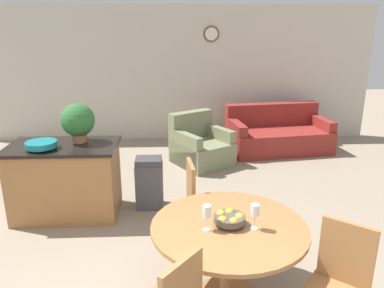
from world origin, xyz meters
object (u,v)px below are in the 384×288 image
dining_table (229,242)px  teal_bowl (41,145)px  wine_glass_right (255,211)px  kitchen_island (66,180)px  trash_bin (149,183)px  dining_chair_far_side (201,201)px  wine_glass_left (207,212)px  fruit_bowl (229,218)px  armchair (200,147)px  dining_chair_near_right (339,282)px  potted_plant (78,121)px  couch (277,135)px

dining_table → teal_bowl: bearing=143.0°
wine_glass_right → kitchen_island: wine_glass_right is taller
wine_glass_right → trash_bin: (-0.97, 1.88, -0.55)m
dining_chair_far_side → wine_glass_left: (-0.03, -0.93, 0.36)m
dining_table → kitchen_island: (-1.79, 1.64, -0.10)m
wine_glass_left → dining_chair_far_side: bearing=88.4°
wine_glass_left → trash_bin: 2.04m
fruit_bowl → teal_bowl: size_ratio=0.73×
dining_table → armchair: size_ratio=1.10×
armchair → trash_bin: bearing=-147.9°
wine_glass_right → teal_bowl: (-2.17, 1.56, 0.09)m
dining_chair_far_side → dining_chair_near_right: bearing=27.5°
armchair → potted_plant: bearing=-166.3°
dining_chair_near_right → potted_plant: potted_plant is taller
wine_glass_right → teal_bowl: teal_bowl is taller
dining_chair_near_right → fruit_bowl: size_ratio=3.73×
dining_table → wine_glass_left: (-0.19, -0.07, 0.32)m
wine_glass_right → armchair: (-0.19, 3.49, -0.59)m
dining_table → trash_bin: size_ratio=1.91×
couch → kitchen_island: bearing=-151.7°
wine_glass_left → armchair: size_ratio=0.18×
teal_bowl → dining_chair_near_right: bearing=-36.2°
dining_table → kitchen_island: kitchen_island is taller
dining_table → dining_chair_far_side: 0.88m
dining_chair_near_right → teal_bowl: 3.39m
dining_chair_far_side → couch: bearing=146.6°
fruit_bowl → trash_bin: bearing=113.2°
dining_table → wine_glass_left: wine_glass_left is taller
potted_plant → couch: 4.00m
dining_chair_near_right → armchair: size_ratio=0.81×
wine_glass_left → teal_bowl: bearing=138.9°
fruit_bowl → dining_chair_near_right: bearing=-34.1°
potted_plant → armchair: size_ratio=0.41×
fruit_bowl → armchair: armchair is taller
teal_bowl → wine_glass_right: bearing=-35.7°
dining_table → potted_plant: size_ratio=2.68×
kitchen_island → armchair: bearing=44.7°
wine_glass_left → trash_bin: size_ratio=0.32×
dining_table → teal_bowl: 2.51m
armchair → wine_glass_right: bearing=-119.1°
wine_glass_right → trash_bin: bearing=117.3°
dining_table → armchair: bearing=90.0°
dining_table → couch: bearing=69.6°
dining_chair_far_side → kitchen_island: (-1.62, 0.78, -0.06)m
dining_chair_near_right → wine_glass_right: bearing=0.9°
potted_plant → trash_bin: 1.19m
kitchen_island → couch: (3.31, 2.44, -0.17)m
kitchen_island → trash_bin: size_ratio=1.93×
fruit_bowl → potted_plant: 2.41m
dining_chair_near_right → teal_bowl: bearing=3.0°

